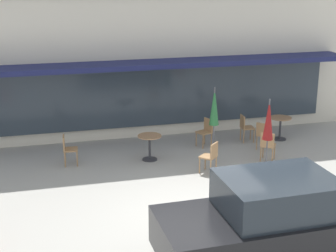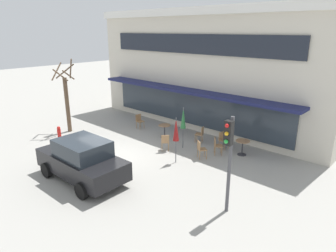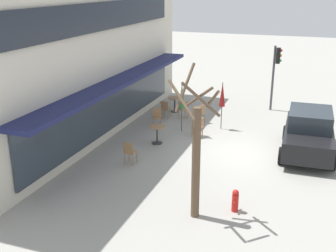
{
  "view_description": "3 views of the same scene",
  "coord_description": "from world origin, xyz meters",
  "px_view_note": "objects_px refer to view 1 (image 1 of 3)",
  "views": [
    {
      "loc": [
        -3.22,
        -10.16,
        5.43
      ],
      "look_at": [
        0.16,
        2.92,
        1.28
      ],
      "focal_mm": 55.0,
      "sensor_mm": 36.0,
      "label": 1
    },
    {
      "loc": [
        11.06,
        -8.07,
        5.98
      ],
      "look_at": [
        0.5,
        3.36,
        0.95
      ],
      "focal_mm": 32.0,
      "sensor_mm": 36.0,
      "label": 2
    },
    {
      "loc": [
        -15.64,
        -2.25,
        6.48
      ],
      "look_at": [
        -0.7,
        3.12,
        1.02
      ],
      "focal_mm": 45.0,
      "sensor_mm": 36.0,
      "label": 3
    }
  ],
  "objects_px": {
    "patio_umbrella_cream_folded": "(269,120)",
    "cafe_chair_5": "(245,126)",
    "cafe_chair_1": "(268,144)",
    "cafe_table_near_wall": "(280,124)",
    "cafe_chair_0": "(206,130)",
    "cafe_chair_4": "(68,148)",
    "parked_sedan": "(270,221)",
    "patio_umbrella_green_folded": "(214,107)",
    "cafe_table_streetside": "(150,143)",
    "cafe_chair_3": "(263,134)",
    "cafe_chair_2": "(211,155)"
  },
  "relations": [
    {
      "from": "cafe_chair_0",
      "to": "cafe_chair_3",
      "type": "height_order",
      "value": "same"
    },
    {
      "from": "cafe_chair_1",
      "to": "parked_sedan",
      "type": "bearing_deg",
      "value": -114.7
    },
    {
      "from": "cafe_chair_2",
      "to": "cafe_chair_1",
      "type": "bearing_deg",
      "value": 13.59
    },
    {
      "from": "cafe_chair_4",
      "to": "cafe_chair_0",
      "type": "bearing_deg",
      "value": 7.8
    },
    {
      "from": "cafe_chair_2",
      "to": "cafe_table_near_wall",
      "type": "bearing_deg",
      "value": 34.77
    },
    {
      "from": "cafe_chair_1",
      "to": "cafe_chair_4",
      "type": "bearing_deg",
      "value": 168.62
    },
    {
      "from": "cafe_table_near_wall",
      "to": "patio_umbrella_cream_folded",
      "type": "distance_m",
      "value": 3.62
    },
    {
      "from": "cafe_table_streetside",
      "to": "cafe_chair_1",
      "type": "relative_size",
      "value": 0.85
    },
    {
      "from": "patio_umbrella_cream_folded",
      "to": "cafe_chair_3",
      "type": "height_order",
      "value": "patio_umbrella_cream_folded"
    },
    {
      "from": "cafe_chair_2",
      "to": "cafe_chair_3",
      "type": "xyz_separation_m",
      "value": [
        2.21,
        1.4,
        0.0
      ]
    },
    {
      "from": "cafe_table_streetside",
      "to": "cafe_chair_3",
      "type": "bearing_deg",
      "value": -0.4
    },
    {
      "from": "cafe_table_near_wall",
      "to": "cafe_chair_3",
      "type": "bearing_deg",
      "value": -140.16
    },
    {
      "from": "cafe_table_near_wall",
      "to": "cafe_chair_2",
      "type": "height_order",
      "value": "cafe_chair_2"
    },
    {
      "from": "cafe_table_near_wall",
      "to": "cafe_chair_4",
      "type": "height_order",
      "value": "cafe_chair_4"
    },
    {
      "from": "cafe_table_streetside",
      "to": "cafe_chair_1",
      "type": "height_order",
      "value": "cafe_chair_1"
    },
    {
      "from": "patio_umbrella_cream_folded",
      "to": "cafe_table_streetside",
      "type": "bearing_deg",
      "value": 142.19
    },
    {
      "from": "cafe_chair_2",
      "to": "cafe_chair_4",
      "type": "distance_m",
      "value": 4.08
    },
    {
      "from": "cafe_table_near_wall",
      "to": "cafe_chair_0",
      "type": "bearing_deg",
      "value": -179.8
    },
    {
      "from": "cafe_chair_2",
      "to": "cafe_table_streetside",
      "type": "bearing_deg",
      "value": 134.47
    },
    {
      "from": "patio_umbrella_green_folded",
      "to": "cafe_chair_4",
      "type": "relative_size",
      "value": 2.47
    },
    {
      "from": "cafe_chair_0",
      "to": "cafe_chair_4",
      "type": "relative_size",
      "value": 1.0
    },
    {
      "from": "cafe_chair_1",
      "to": "cafe_chair_4",
      "type": "distance_m",
      "value": 5.79
    },
    {
      "from": "cafe_chair_3",
      "to": "parked_sedan",
      "type": "relative_size",
      "value": 0.21
    },
    {
      "from": "cafe_chair_5",
      "to": "cafe_chair_0",
      "type": "bearing_deg",
      "value": -176.11
    },
    {
      "from": "cafe_chair_5",
      "to": "parked_sedan",
      "type": "bearing_deg",
      "value": -109.11
    },
    {
      "from": "cafe_chair_4",
      "to": "cafe_table_streetside",
      "type": "bearing_deg",
      "value": -4.37
    },
    {
      "from": "cafe_table_near_wall",
      "to": "cafe_chair_5",
      "type": "height_order",
      "value": "cafe_chair_5"
    },
    {
      "from": "cafe_table_near_wall",
      "to": "cafe_chair_5",
      "type": "bearing_deg",
      "value": 175.94
    },
    {
      "from": "cafe_table_streetside",
      "to": "patio_umbrella_cream_folded",
      "type": "distance_m",
      "value": 3.63
    },
    {
      "from": "cafe_chair_5",
      "to": "cafe_table_streetside",
      "type": "bearing_deg",
      "value": -165.56
    },
    {
      "from": "cafe_chair_3",
      "to": "cafe_chair_5",
      "type": "distance_m",
      "value": 0.92
    },
    {
      "from": "cafe_table_streetside",
      "to": "cafe_chair_1",
      "type": "bearing_deg",
      "value": -16.16
    },
    {
      "from": "cafe_chair_1",
      "to": "cafe_chair_5",
      "type": "distance_m",
      "value": 1.83
    },
    {
      "from": "cafe_table_streetside",
      "to": "cafe_chair_2",
      "type": "height_order",
      "value": "cafe_chair_2"
    },
    {
      "from": "patio_umbrella_cream_folded",
      "to": "cafe_chair_4",
      "type": "bearing_deg",
      "value": 155.68
    },
    {
      "from": "patio_umbrella_cream_folded",
      "to": "cafe_chair_2",
      "type": "height_order",
      "value": "patio_umbrella_cream_folded"
    },
    {
      "from": "cafe_table_near_wall",
      "to": "cafe_table_streetside",
      "type": "xyz_separation_m",
      "value": [
        -4.58,
        -0.79,
        0.0
      ]
    },
    {
      "from": "cafe_chair_0",
      "to": "cafe_chair_3",
      "type": "bearing_deg",
      "value": -26.39
    },
    {
      "from": "cafe_chair_1",
      "to": "cafe_table_streetside",
      "type": "bearing_deg",
      "value": 163.84
    },
    {
      "from": "cafe_table_streetside",
      "to": "cafe_chair_5",
      "type": "height_order",
      "value": "cafe_chair_5"
    },
    {
      "from": "cafe_table_streetside",
      "to": "cafe_chair_4",
      "type": "relative_size",
      "value": 0.85
    },
    {
      "from": "cafe_table_streetside",
      "to": "cafe_chair_1",
      "type": "xyz_separation_m",
      "value": [
        3.32,
        -0.96,
        0.01
      ]
    },
    {
      "from": "cafe_chair_0",
      "to": "cafe_chair_5",
      "type": "bearing_deg",
      "value": 3.89
    },
    {
      "from": "patio_umbrella_green_folded",
      "to": "cafe_chair_2",
      "type": "xyz_separation_m",
      "value": [
        -0.4,
        -0.93,
        -1.1
      ]
    },
    {
      "from": "cafe_table_streetside",
      "to": "patio_umbrella_cream_folded",
      "type": "height_order",
      "value": "patio_umbrella_cream_folded"
    },
    {
      "from": "patio_umbrella_cream_folded",
      "to": "cafe_table_near_wall",
      "type": "bearing_deg",
      "value": 57.51
    },
    {
      "from": "patio_umbrella_cream_folded",
      "to": "cafe_chair_0",
      "type": "height_order",
      "value": "patio_umbrella_cream_folded"
    },
    {
      "from": "cafe_chair_2",
      "to": "parked_sedan",
      "type": "bearing_deg",
      "value": -94.97
    },
    {
      "from": "cafe_table_near_wall",
      "to": "patio_umbrella_green_folded",
      "type": "height_order",
      "value": "patio_umbrella_green_folded"
    },
    {
      "from": "patio_umbrella_cream_folded",
      "to": "cafe_chair_5",
      "type": "height_order",
      "value": "patio_umbrella_cream_folded"
    }
  ]
}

